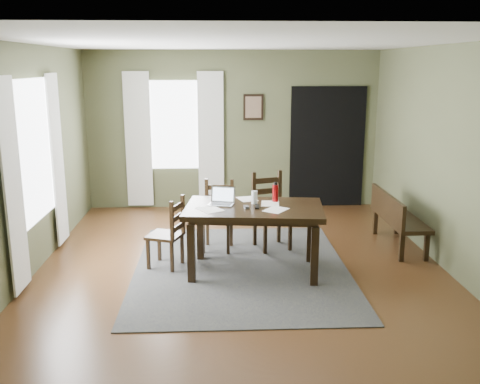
{
  "coord_description": "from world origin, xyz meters",
  "views": [
    {
      "loc": [
        -0.3,
        -6.21,
        2.45
      ],
      "look_at": [
        0.0,
        0.3,
        0.9
      ],
      "focal_mm": 40.0,
      "sensor_mm": 36.0,
      "label": 1
    }
  ],
  "objects_px": {
    "dining_table": "(254,215)",
    "chair_back_left": "(218,216)",
    "chair_back_right": "(271,212)",
    "chair_end": "(168,234)",
    "bench": "(396,215)",
    "laptop": "(222,200)",
    "water_bottle": "(275,193)"
  },
  "relations": [
    {
      "from": "laptop",
      "to": "chair_back_left",
      "type": "bearing_deg",
      "value": 108.39
    },
    {
      "from": "chair_back_left",
      "to": "water_bottle",
      "type": "height_order",
      "value": "water_bottle"
    },
    {
      "from": "dining_table",
      "to": "laptop",
      "type": "height_order",
      "value": "laptop"
    },
    {
      "from": "chair_back_right",
      "to": "water_bottle",
      "type": "relative_size",
      "value": 4.23
    },
    {
      "from": "dining_table",
      "to": "chair_end",
      "type": "relative_size",
      "value": 1.93
    },
    {
      "from": "chair_end",
      "to": "bench",
      "type": "distance_m",
      "value": 3.11
    },
    {
      "from": "chair_end",
      "to": "bench",
      "type": "height_order",
      "value": "chair_end"
    },
    {
      "from": "bench",
      "to": "water_bottle",
      "type": "bearing_deg",
      "value": 109.5
    },
    {
      "from": "dining_table",
      "to": "water_bottle",
      "type": "distance_m",
      "value": 0.41
    },
    {
      "from": "chair_end",
      "to": "bench",
      "type": "bearing_deg",
      "value": 121.42
    },
    {
      "from": "dining_table",
      "to": "laptop",
      "type": "bearing_deg",
      "value": 166.26
    },
    {
      "from": "chair_end",
      "to": "chair_back_right",
      "type": "xyz_separation_m",
      "value": [
        1.33,
        0.7,
        0.07
      ]
    },
    {
      "from": "laptop",
      "to": "chair_end",
      "type": "bearing_deg",
      "value": -169.78
    },
    {
      "from": "chair_end",
      "to": "laptop",
      "type": "height_order",
      "value": "laptop"
    },
    {
      "from": "dining_table",
      "to": "chair_back_left",
      "type": "height_order",
      "value": "chair_back_left"
    },
    {
      "from": "bench",
      "to": "water_bottle",
      "type": "distance_m",
      "value": 1.9
    },
    {
      "from": "laptop",
      "to": "bench",
      "type": "bearing_deg",
      "value": 30.92
    },
    {
      "from": "bench",
      "to": "chair_back_left",
      "type": "bearing_deg",
      "value": 89.73
    },
    {
      "from": "chair_end",
      "to": "bench",
      "type": "relative_size",
      "value": 0.66
    },
    {
      "from": "chair_end",
      "to": "chair_back_right",
      "type": "bearing_deg",
      "value": 137.19
    },
    {
      "from": "laptop",
      "to": "water_bottle",
      "type": "bearing_deg",
      "value": 21.94
    },
    {
      "from": "bench",
      "to": "laptop",
      "type": "xyz_separation_m",
      "value": [
        -2.38,
        -0.7,
        0.42
      ]
    },
    {
      "from": "chair_back_left",
      "to": "water_bottle",
      "type": "distance_m",
      "value": 1.05
    },
    {
      "from": "bench",
      "to": "water_bottle",
      "type": "height_order",
      "value": "water_bottle"
    },
    {
      "from": "chair_back_right",
      "to": "laptop",
      "type": "bearing_deg",
      "value": -149.62
    },
    {
      "from": "dining_table",
      "to": "chair_back_left",
      "type": "bearing_deg",
      "value": 123.06
    },
    {
      "from": "chair_end",
      "to": "laptop",
      "type": "xyz_separation_m",
      "value": [
        0.66,
        -0.05,
        0.43
      ]
    },
    {
      "from": "dining_table",
      "to": "laptop",
      "type": "relative_size",
      "value": 5.0
    },
    {
      "from": "chair_back_right",
      "to": "water_bottle",
      "type": "xyz_separation_m",
      "value": [
        -0.02,
        -0.67,
        0.43
      ]
    },
    {
      "from": "chair_back_left",
      "to": "chair_back_right",
      "type": "xyz_separation_m",
      "value": [
        0.72,
        0.04,
        0.04
      ]
    },
    {
      "from": "water_bottle",
      "to": "chair_back_right",
      "type": "bearing_deg",
      "value": 88.41
    },
    {
      "from": "chair_back_left",
      "to": "laptop",
      "type": "relative_size",
      "value": 2.73
    }
  ]
}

